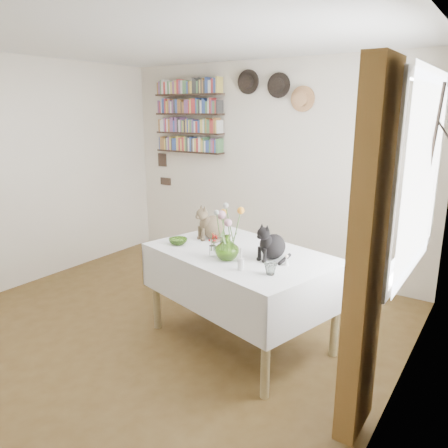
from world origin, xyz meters
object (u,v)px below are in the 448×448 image
Objects in this scene: dining_table at (241,275)px; tabby_cat at (214,221)px; flower_vase at (227,247)px; bookshelf_unit at (189,117)px; black_cat at (274,240)px.

tabby_cat reaches higher than dining_table.
tabby_cat is at bearing 135.01° from flower_vase.
tabby_cat reaches higher than flower_vase.
flower_vase is 2.79m from bookshelf_unit.
dining_table is 5.73× the size of black_cat.
black_cat reaches higher than dining_table.
dining_table is 0.45m from black_cat.
dining_table is 8.62× the size of flower_vase.
tabby_cat is 1.07× the size of black_cat.
tabby_cat is 0.74m from black_cat.
black_cat is at bearing 10.13° from tabby_cat.
tabby_cat is at bearing -46.07° from bookshelf_unit.
bookshelf_unit reaches higher than dining_table.
flower_vase reaches higher than dining_table.
dining_table is at bearing -42.45° from bookshelf_unit.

